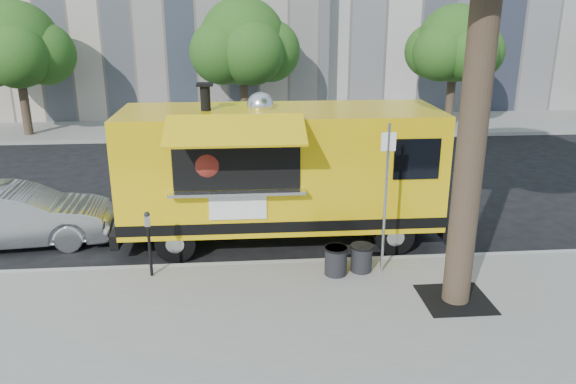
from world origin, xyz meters
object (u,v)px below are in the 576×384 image
at_px(trash_bin_left, 361,257).
at_px(sedan, 16,216).
at_px(parking_meter, 149,236).
at_px(trash_bin_right, 336,260).
at_px(far_tree_b, 243,42).
at_px(far_tree_c, 455,44).
at_px(far_tree_a, 16,45).
at_px(food_truck, 279,170).
at_px(sign_post, 386,190).

bearing_deg(trash_bin_left, sedan, 162.93).
distance_m(parking_meter, trash_bin_left, 4.19).
height_order(sedan, trash_bin_right, sedan).
distance_m(far_tree_b, trash_bin_left, 14.75).
xyz_separation_m(far_tree_c, trash_bin_right, (-7.38, -13.99, -3.26)).
relative_size(sedan, trash_bin_right, 7.36).
bearing_deg(sedan, far_tree_c, -56.64).
bearing_deg(far_tree_a, trash_bin_left, -51.04).
bearing_deg(far_tree_c, food_truck, -125.19).
height_order(far_tree_a, sign_post, far_tree_a).
height_order(food_truck, sedan, food_truck).
bearing_deg(trash_bin_left, trash_bin_right, -168.99).
bearing_deg(trash_bin_right, parking_meter, 176.13).
relative_size(sign_post, trash_bin_left, 5.46).
bearing_deg(trash_bin_right, food_truck, 113.87).
relative_size(food_truck, trash_bin_left, 13.34).
height_order(far_tree_b, sedan, far_tree_b).
xyz_separation_m(sedan, trash_bin_left, (7.44, -2.29, -0.25)).
distance_m(sign_post, parking_meter, 4.64).
height_order(parking_meter, food_truck, food_truck).
bearing_deg(far_tree_c, sign_post, -114.81).
relative_size(far_tree_b, far_tree_c, 1.06).
xyz_separation_m(food_truck, trash_bin_left, (1.49, -2.06, -1.26)).
bearing_deg(far_tree_c, trash_bin_right, -117.82).
distance_m(far_tree_c, trash_bin_left, 15.83).
bearing_deg(sedan, trash_bin_right, -114.79).
relative_size(far_tree_a, trash_bin_right, 9.37).
xyz_separation_m(far_tree_a, food_truck, (9.66, -11.73, -2.07)).
height_order(far_tree_a, food_truck, far_tree_a).
distance_m(parking_meter, sedan, 3.94).
xyz_separation_m(sign_post, parking_meter, (-4.55, 0.20, -0.87)).
relative_size(sign_post, sedan, 0.71).
bearing_deg(sedan, food_truck, -97.88).
distance_m(far_tree_c, sign_post, 15.48).
xyz_separation_m(parking_meter, sedan, (-3.29, 2.14, -0.29)).
bearing_deg(far_tree_c, far_tree_b, 178.09).
distance_m(sedan, trash_bin_right, 7.32).
xyz_separation_m(far_tree_b, trash_bin_left, (2.15, -14.19, -3.39)).
height_order(sign_post, food_truck, food_truck).
bearing_deg(parking_meter, sign_post, -2.52).
bearing_deg(far_tree_b, far_tree_c, -1.91).
relative_size(far_tree_c, sedan, 1.24).
distance_m(far_tree_a, far_tree_c, 18.00).
height_order(food_truck, trash_bin_left, food_truck).
bearing_deg(sign_post, far_tree_a, 129.83).
distance_m(far_tree_a, sign_post, 18.14).
xyz_separation_m(sign_post, sedan, (-7.84, 2.34, -1.16)).
bearing_deg(trash_bin_left, far_tree_a, 128.96).
height_order(parking_meter, sedan, parking_meter).
height_order(sign_post, trash_bin_right, sign_post).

